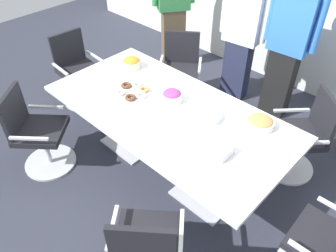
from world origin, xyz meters
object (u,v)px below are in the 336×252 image
office_chair_0 (37,135)px  snack_bowl_chips_orange (132,63)px  office_chair_1 (147,249)px  snack_bowl_candy_mix (172,96)px  person_standing_0 (174,2)px  person_standing_2 (289,44)px  snack_bowl_cookies (260,122)px  person_standing_1 (242,36)px  office_chair_3 (301,139)px  office_chair_5 (78,73)px  conference_table (168,120)px  office_chair_2 (329,251)px  napkin_pile (220,150)px  plate_stack (209,117)px  office_chair_4 (180,74)px  donut_platter (133,91)px

office_chair_0 → snack_bowl_chips_orange: size_ratio=4.39×
office_chair_1 → snack_bowl_candy_mix: size_ratio=4.60×
office_chair_0 → person_standing_0: size_ratio=0.48×
person_standing_2 → snack_bowl_cookies: bearing=105.8°
person_standing_1 → person_standing_2: bearing=176.4°
office_chair_3 → office_chair_5: (-2.68, -0.81, 0.00)m
conference_table → office_chair_2: size_ratio=2.64×
conference_table → office_chair_3: office_chair_3 is taller
person_standing_0 → napkin_pile: (2.13, -1.74, -0.21)m
office_chair_1 → plate_stack: bearing=68.2°
office_chair_3 → napkin_pile: bearing=118.7°
person_standing_1 → snack_bowl_cookies: 1.60m
snack_bowl_candy_mix → napkin_pile: (0.78, -0.26, -0.02)m
office_chair_0 → plate_stack: bearing=86.9°
conference_table → office_chair_5: office_chair_5 is taller
conference_table → office_chair_0: office_chair_0 is taller
office_chair_5 → snack_bowl_chips_orange: (0.86, 0.19, 0.40)m
person_standing_0 → snack_bowl_candy_mix: 2.01m
snack_bowl_cookies → napkin_pile: (-0.05, -0.52, -0.01)m
conference_table → office_chair_3: bearing=42.5°
conference_table → office_chair_4: bearing=126.3°
snack_bowl_candy_mix → plate_stack: bearing=3.5°
office_chair_3 → snack_bowl_candy_mix: bearing=79.8°
office_chair_2 → snack_bowl_cookies: 1.13m
office_chair_4 → person_standing_2: bearing=175.2°
plate_stack → napkin_pile: bearing=-40.5°
office_chair_5 → snack_bowl_chips_orange: office_chair_5 is taller
person_standing_1 → napkin_pile: (0.98, -1.74, -0.08)m
office_chair_0 → office_chair_4: (0.25, 1.89, 0.00)m
office_chair_2 → office_chair_3: size_ratio=1.00×
snack_bowl_cookies → snack_bowl_chips_orange: snack_bowl_chips_orange is taller
plate_stack → office_chair_1: bearing=-72.3°
office_chair_0 → conference_table: bearing=91.3°
person_standing_1 → office_chair_3: bearing=143.8°
snack_bowl_candy_mix → person_standing_1: bearing=97.9°
person_standing_1 → office_chair_1: bearing=104.3°
person_standing_2 → donut_platter: person_standing_2 is taller
conference_table → person_standing_2: (0.32, 1.64, 0.32)m
office_chair_5 → person_standing_1: person_standing_1 is taller
office_chair_3 → snack_bowl_chips_orange: size_ratio=4.39×
office_chair_0 → office_chair_4: same height
conference_table → snack_bowl_chips_orange: (-0.83, 0.29, 0.18)m
office_chair_1 → person_standing_1: person_standing_1 is taller
plate_stack → snack_bowl_chips_orange: bearing=173.8°
office_chair_0 → snack_bowl_chips_orange: 1.26m
office_chair_3 → napkin_pile: office_chair_3 is taller
plate_stack → snack_bowl_cookies: bearing=30.2°
conference_table → napkin_pile: 0.74m
office_chair_3 → conference_table: bearing=86.2°
person_standing_2 → donut_platter: (-0.76, -1.68, -0.18)m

